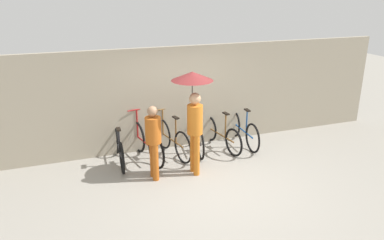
{
  "coord_description": "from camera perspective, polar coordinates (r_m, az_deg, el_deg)",
  "views": [
    {
      "loc": [
        -2.6,
        -6.15,
        3.73
      ],
      "look_at": [
        0.0,
        1.1,
        1.0
      ],
      "focal_mm": 35.0,
      "sensor_mm": 36.0,
      "label": 1
    }
  ],
  "objects": [
    {
      "name": "back_wall",
      "position": [
        9.02,
        -2.19,
        3.43
      ],
      "size": [
        11.09,
        0.12,
        2.47
      ],
      "color": "gray",
      "rests_on": "ground"
    },
    {
      "name": "parked_bicycle_0",
      "position": [
        8.55,
        -11.07,
        -4.08
      ],
      "size": [
        0.44,
        1.78,
        1.01
      ],
      "rotation": [
        0.0,
        0.0,
        1.52
      ],
      "color": "black",
      "rests_on": "ground"
    },
    {
      "name": "parked_bicycle_3",
      "position": [
        9.01,
        0.61,
        -2.45
      ],
      "size": [
        0.44,
        1.68,
        1.11
      ],
      "rotation": [
        0.0,
        0.0,
        1.42
      ],
      "color": "black",
      "rests_on": "ground"
    },
    {
      "name": "pedestrian_center",
      "position": [
        7.52,
        0.22,
        3.16
      ],
      "size": [
        0.85,
        0.85,
        2.16
      ],
      "rotation": [
        0.0,
        0.0,
        0.06
      ],
      "color": "#C66B1E",
      "rests_on": "ground"
    },
    {
      "name": "parked_bicycle_2",
      "position": [
        8.73,
        -3.01,
        -2.98
      ],
      "size": [
        0.51,
        1.69,
        1.01
      ],
      "rotation": [
        0.0,
        0.0,
        1.77
      ],
      "color": "black",
      "rests_on": "ground"
    },
    {
      "name": "ground_plane",
      "position": [
        7.64,
        2.83,
        -9.71
      ],
      "size": [
        30.0,
        30.0,
        0.0
      ],
      "primitive_type": "plane",
      "color": "gray"
    },
    {
      "name": "parked_bicycle_1",
      "position": [
        8.57,
        -6.94,
        -3.53
      ],
      "size": [
        0.52,
        1.74,
        1.07
      ],
      "rotation": [
        0.0,
        0.0,
        1.77
      ],
      "color": "black",
      "rests_on": "ground"
    },
    {
      "name": "parked_bicycle_4",
      "position": [
        9.16,
        4.39,
        -2.14
      ],
      "size": [
        0.48,
        1.74,
        1.01
      ],
      "rotation": [
        0.0,
        0.0,
        1.73
      ],
      "color": "black",
      "rests_on": "ground"
    },
    {
      "name": "pedestrian_leading",
      "position": [
        7.52,
        -5.91,
        -2.67
      ],
      "size": [
        0.32,
        0.32,
        1.56
      ],
      "rotation": [
        0.0,
        0.0,
        0.03
      ],
      "color": "#B25619",
      "rests_on": "ground"
    },
    {
      "name": "parked_bicycle_5",
      "position": [
        9.44,
        7.73,
        -1.43
      ],
      "size": [
        0.44,
        1.82,
        1.09
      ],
      "rotation": [
        0.0,
        0.0,
        1.53
      ],
      "color": "black",
      "rests_on": "ground"
    }
  ]
}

